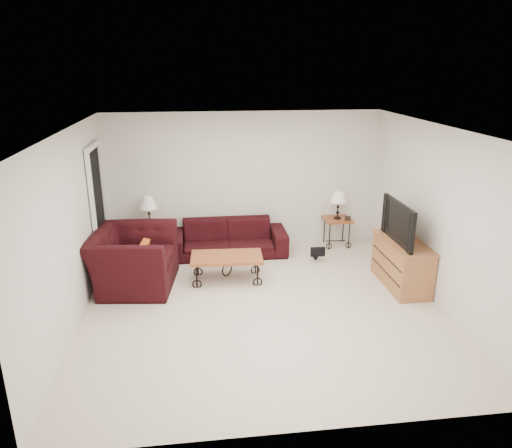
# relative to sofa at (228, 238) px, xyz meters

# --- Properties ---
(ground) EXTENTS (5.00, 5.00, 0.00)m
(ground) POSITION_rel_sofa_xyz_m (0.34, -2.02, -0.31)
(ground) COLOR beige
(ground) RESTS_ON ground
(wall_back) EXTENTS (5.00, 0.02, 2.50)m
(wall_back) POSITION_rel_sofa_xyz_m (0.34, 0.48, 0.94)
(wall_back) COLOR silver
(wall_back) RESTS_ON ground
(wall_front) EXTENTS (5.00, 0.02, 2.50)m
(wall_front) POSITION_rel_sofa_xyz_m (0.34, -4.52, 0.94)
(wall_front) COLOR silver
(wall_front) RESTS_ON ground
(wall_left) EXTENTS (0.02, 5.00, 2.50)m
(wall_left) POSITION_rel_sofa_xyz_m (-2.16, -2.02, 0.94)
(wall_left) COLOR silver
(wall_left) RESTS_ON ground
(wall_right) EXTENTS (0.02, 5.00, 2.50)m
(wall_right) POSITION_rel_sofa_xyz_m (2.84, -2.02, 0.94)
(wall_right) COLOR silver
(wall_right) RESTS_ON ground
(ceiling) EXTENTS (5.00, 5.00, 0.00)m
(ceiling) POSITION_rel_sofa_xyz_m (0.34, -2.02, 2.19)
(ceiling) COLOR white
(ceiling) RESTS_ON wall_back
(doorway) EXTENTS (0.08, 0.94, 2.04)m
(doorway) POSITION_rel_sofa_xyz_m (-2.13, -0.37, 0.71)
(doorway) COLOR black
(doorway) RESTS_ON ground
(sofa) EXTENTS (2.10, 0.82, 0.61)m
(sofa) POSITION_rel_sofa_xyz_m (0.00, 0.00, 0.00)
(sofa) COLOR black
(sofa) RESTS_ON ground
(side_table_left) EXTENTS (0.53, 0.53, 0.54)m
(side_table_left) POSITION_rel_sofa_xyz_m (-1.38, 0.18, -0.04)
(side_table_left) COLOR #9B5227
(side_table_left) RESTS_ON ground
(side_table_right) EXTENTS (0.51, 0.51, 0.54)m
(side_table_right) POSITION_rel_sofa_xyz_m (2.07, 0.18, -0.04)
(side_table_right) COLOR #9B5227
(side_table_right) RESTS_ON ground
(lamp_left) EXTENTS (0.33, 0.33, 0.54)m
(lamp_left) POSITION_rel_sofa_xyz_m (-1.38, 0.18, 0.50)
(lamp_left) COLOR black
(lamp_left) RESTS_ON side_table_left
(lamp_right) EXTENTS (0.31, 0.31, 0.54)m
(lamp_right) POSITION_rel_sofa_xyz_m (2.07, 0.18, 0.50)
(lamp_right) COLOR black
(lamp_right) RESTS_ON side_table_right
(photo_frame_left) EXTENTS (0.11, 0.02, 0.09)m
(photo_frame_left) POSITION_rel_sofa_xyz_m (-1.53, 0.03, 0.28)
(photo_frame_left) COLOR black
(photo_frame_left) RESTS_ON side_table_left
(photo_frame_right) EXTENTS (0.11, 0.03, 0.09)m
(photo_frame_right) POSITION_rel_sofa_xyz_m (2.22, 0.03, 0.28)
(photo_frame_right) COLOR black
(photo_frame_right) RESTS_ON side_table_right
(coffee_table) EXTENTS (1.15, 0.66, 0.42)m
(coffee_table) POSITION_rel_sofa_xyz_m (-0.10, -1.11, -0.10)
(coffee_table) COLOR #9B5227
(coffee_table) RESTS_ON ground
(armchair) EXTENTS (1.33, 1.48, 0.88)m
(armchair) POSITION_rel_sofa_xyz_m (-1.53, -1.11, 0.13)
(armchair) COLOR black
(armchair) RESTS_ON ground
(throw_pillow) EXTENTS (0.15, 0.41, 0.40)m
(throw_pillow) POSITION_rel_sofa_xyz_m (-1.38, -1.16, 0.21)
(throw_pillow) COLOR #D15A1A
(throw_pillow) RESTS_ON armchair
(tv_stand) EXTENTS (0.50, 1.21, 0.73)m
(tv_stand) POSITION_rel_sofa_xyz_m (2.57, -1.62, 0.06)
(tv_stand) COLOR #A15D3B
(tv_stand) RESTS_ON ground
(television) EXTENTS (0.14, 1.08, 0.62)m
(television) POSITION_rel_sofa_xyz_m (2.55, -1.62, 0.73)
(television) COLOR black
(television) RESTS_ON tv_stand
(backpack) EXTENTS (0.45, 0.38, 0.49)m
(backpack) POSITION_rel_sofa_xyz_m (1.51, -0.47, -0.06)
(backpack) COLOR black
(backpack) RESTS_ON ground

